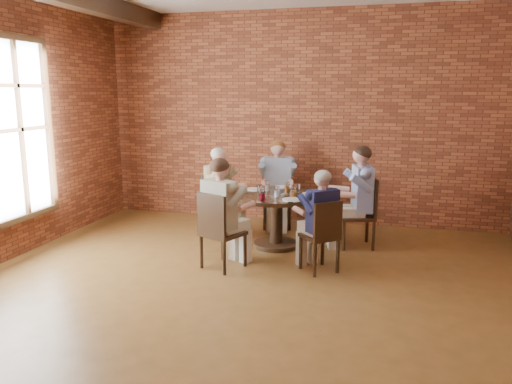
% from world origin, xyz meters
% --- Properties ---
extents(floor, '(7.00, 7.00, 0.00)m').
position_xyz_m(floor, '(0.00, 0.00, 0.00)').
color(floor, brown).
rests_on(floor, ground).
extents(wall_back, '(7.00, 0.00, 7.00)m').
position_xyz_m(wall_back, '(0.00, 3.50, 1.70)').
color(wall_back, brown).
rests_on(wall_back, ground).
extents(dining_table, '(1.25, 1.25, 0.75)m').
position_xyz_m(dining_table, '(-0.04, 2.00, 0.53)').
color(dining_table, '#331E11').
rests_on(dining_table, floor).
extents(chair_a, '(0.56, 0.56, 0.98)m').
position_xyz_m(chair_a, '(1.13, 2.31, 0.53)').
color(chair_a, '#331E11').
rests_on(chair_a, floor).
extents(diner_a, '(0.83, 0.73, 1.41)m').
position_xyz_m(diner_a, '(1.03, 2.28, 0.70)').
color(diner_a, '#425BAD').
rests_on(diner_a, floor).
extents(chair_b, '(0.53, 0.53, 0.96)m').
position_xyz_m(chair_b, '(-0.26, 3.09, 0.52)').
color(chair_b, '#331E11').
rests_on(chair_b, floor).
extents(diner_b, '(0.68, 0.78, 1.38)m').
position_xyz_m(diner_b, '(-0.24, 3.00, 0.69)').
color(diner_b, '#909FB7').
rests_on(diner_b, floor).
extents(chair_c, '(0.54, 0.54, 0.92)m').
position_xyz_m(chair_c, '(-1.05, 2.41, 0.50)').
color(chair_c, '#331E11').
rests_on(chair_c, floor).
extents(diner_c, '(0.78, 0.71, 1.31)m').
position_xyz_m(diner_c, '(-0.97, 2.38, 0.65)').
color(diner_c, brown).
rests_on(diner_c, floor).
extents(chair_d, '(0.58, 0.58, 0.95)m').
position_xyz_m(chair_d, '(-0.52, 0.93, 0.51)').
color(chair_d, '#331E11').
rests_on(chair_d, floor).
extents(diner_d, '(0.77, 0.83, 1.36)m').
position_xyz_m(diner_d, '(-0.49, 1.01, 0.68)').
color(diner_d, '#BA9D92').
rests_on(diner_d, floor).
extents(chair_e, '(0.53, 0.53, 0.88)m').
position_xyz_m(chair_e, '(0.71, 1.13, 0.48)').
color(chair_e, '#331E11').
rests_on(chair_e, floor).
extents(diner_e, '(0.73, 0.74, 1.23)m').
position_xyz_m(diner_e, '(0.67, 1.19, 0.62)').
color(diner_e, '#171A42').
rests_on(diner_e, floor).
extents(plate_a, '(0.26, 0.26, 0.01)m').
position_xyz_m(plate_a, '(0.43, 2.06, 0.76)').
color(plate_a, white).
rests_on(plate_a, dining_table).
extents(plate_b, '(0.26, 0.26, 0.01)m').
position_xyz_m(plate_b, '(-0.04, 2.48, 0.76)').
color(plate_b, white).
rests_on(plate_b, dining_table).
extents(plate_c, '(0.26, 0.26, 0.01)m').
position_xyz_m(plate_c, '(-0.41, 2.21, 0.76)').
color(plate_c, white).
rests_on(plate_c, dining_table).
extents(plate_d, '(0.26, 0.26, 0.01)m').
position_xyz_m(plate_d, '(0.24, 1.65, 0.76)').
color(plate_d, white).
rests_on(plate_d, dining_table).
extents(glass_a, '(0.07, 0.07, 0.14)m').
position_xyz_m(glass_a, '(0.24, 2.09, 0.82)').
color(glass_a, white).
rests_on(glass_a, dining_table).
extents(glass_b, '(0.07, 0.07, 0.14)m').
position_xyz_m(glass_b, '(0.08, 2.17, 0.82)').
color(glass_b, white).
rests_on(glass_b, dining_table).
extents(glass_c, '(0.07, 0.07, 0.14)m').
position_xyz_m(glass_c, '(-0.22, 2.21, 0.82)').
color(glass_c, white).
rests_on(glass_c, dining_table).
extents(glass_d, '(0.07, 0.07, 0.14)m').
position_xyz_m(glass_d, '(-0.21, 2.17, 0.82)').
color(glass_d, white).
rests_on(glass_d, dining_table).
extents(glass_e, '(0.07, 0.07, 0.14)m').
position_xyz_m(glass_e, '(-0.24, 1.84, 0.82)').
color(glass_e, white).
rests_on(glass_e, dining_table).
extents(glass_f, '(0.07, 0.07, 0.14)m').
position_xyz_m(glass_f, '(-0.13, 1.54, 0.82)').
color(glass_f, white).
rests_on(glass_f, dining_table).
extents(glass_g, '(0.07, 0.07, 0.14)m').
position_xyz_m(glass_g, '(0.01, 1.80, 0.82)').
color(glass_g, white).
rests_on(glass_g, dining_table).
extents(glass_h, '(0.07, 0.07, 0.14)m').
position_xyz_m(glass_h, '(0.22, 1.86, 0.82)').
color(glass_h, white).
rests_on(glass_h, dining_table).
extents(smartphone, '(0.07, 0.13, 0.01)m').
position_xyz_m(smartphone, '(0.25, 1.56, 0.75)').
color(smartphone, black).
rests_on(smartphone, dining_table).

